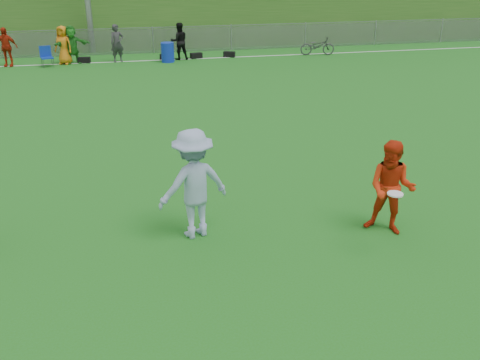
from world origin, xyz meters
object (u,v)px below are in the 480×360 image
object	(u,v)px
frisbee	(395,194)
recycling_bin	(168,52)
bicycle	(317,46)
player_blue	(194,184)
player_red_center	(391,188)

from	to	relation	value
frisbee	recycling_bin	xyz separation A→B (m)	(-2.09, 17.93, -0.69)
recycling_bin	bicycle	xyz separation A→B (m)	(7.37, 0.23, -0.00)
frisbee	bicycle	world-z (taller)	frisbee
player_blue	bicycle	xyz separation A→B (m)	(8.39, 16.75, -0.56)
frisbee	recycling_bin	size ratio (longest dim) A/B	0.29
player_red_center	recycling_bin	distance (m)	17.35
player_blue	recycling_bin	size ratio (longest dim) A/B	2.26
player_blue	recycling_bin	xyz separation A→B (m)	(1.02, 16.53, -0.56)
recycling_bin	bicycle	bearing A→B (deg)	1.76
player_blue	frisbee	bearing A→B (deg)	139.05
player_red_center	frisbee	size ratio (longest dim) A/B	6.70
frisbee	bicycle	size ratio (longest dim) A/B	0.16
player_red_center	recycling_bin	xyz separation A→B (m)	(-2.44, 17.17, -0.43)
frisbee	player_red_center	bearing A→B (deg)	65.43
player_red_center	bicycle	bearing A→B (deg)	111.07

